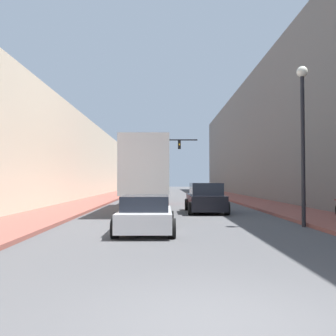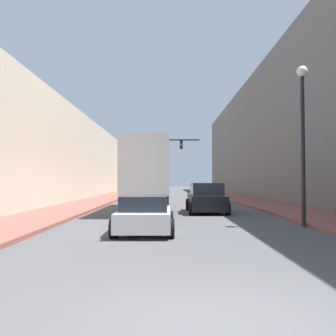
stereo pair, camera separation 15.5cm
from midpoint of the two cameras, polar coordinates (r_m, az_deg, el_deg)
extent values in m
plane|color=#4C4C4F|center=(5.26, 6.61, -22.60)|extent=(200.00, 200.00, 0.00)
cube|color=brown|center=(35.68, 11.26, -4.68)|extent=(3.31, 80.00, 0.15)
cube|color=brown|center=(35.45, -10.40, -4.70)|extent=(3.31, 80.00, 0.15)
cube|color=#66605B|center=(37.15, 18.27, 5.45)|extent=(6.00, 80.00, 13.04)
cube|color=beige|center=(36.55, -17.58, 1.61)|extent=(6.00, 80.00, 8.02)
cube|color=silver|center=(22.98, -3.25, 0.04)|extent=(2.49, 10.40, 3.04)
cube|color=black|center=(22.99, -3.26, -4.12)|extent=(1.24, 10.40, 0.24)
cube|color=maroon|center=(29.56, -2.65, -2.51)|extent=(2.49, 2.80, 3.04)
cylinder|color=black|center=(19.12, -7.13, -5.92)|extent=(0.25, 1.00, 1.00)
cylinder|color=black|center=(18.99, -0.53, -5.96)|extent=(0.25, 1.00, 1.00)
cylinder|color=black|center=(20.31, -6.73, -5.68)|extent=(0.25, 1.00, 1.00)
cylinder|color=black|center=(20.19, -0.53, -5.72)|extent=(0.25, 1.00, 1.00)
cylinder|color=black|center=(29.65, -4.77, -4.47)|extent=(0.25, 1.00, 1.00)
cylinder|color=black|center=(29.57, -0.53, -4.48)|extent=(0.25, 1.00, 1.00)
cube|color=silver|center=(13.61, -3.73, -7.64)|extent=(1.82, 4.21, 0.62)
cube|color=#1E232D|center=(13.35, -3.77, -5.30)|extent=(1.60, 2.31, 0.52)
cylinder|color=black|center=(15.09, -6.90, -7.70)|extent=(0.25, 0.64, 0.64)
cylinder|color=black|center=(15.00, 0.07, -7.75)|extent=(0.25, 0.64, 0.64)
cylinder|color=black|center=(12.23, -8.43, -9.08)|extent=(0.25, 0.64, 0.64)
cylinder|color=black|center=(12.11, 0.22, -9.17)|extent=(0.25, 0.64, 0.64)
cube|color=black|center=(21.67, 5.51, -5.17)|extent=(1.93, 4.50, 0.82)
cube|color=#1E232D|center=(21.41, 5.57, -3.19)|extent=(1.70, 2.48, 0.68)
cylinder|color=black|center=(23.15, 2.72, -5.58)|extent=(0.25, 0.70, 0.70)
cylinder|color=black|center=(23.34, 7.48, -5.54)|extent=(0.25, 0.70, 0.70)
cylinder|color=black|center=(19.96, 3.25, -6.18)|extent=(0.25, 0.70, 0.70)
cylinder|color=black|center=(20.18, 8.75, -6.12)|extent=(0.25, 0.70, 0.70)
cylinder|color=black|center=(39.52, -6.70, 0.10)|extent=(0.20, 0.20, 6.39)
cube|color=black|center=(39.50, -1.15, 4.30)|extent=(7.64, 0.12, 0.12)
cube|color=black|center=(39.51, -3.93, 3.56)|extent=(0.30, 0.24, 0.90)
sphere|color=green|center=(39.35, -3.94, 3.18)|extent=(0.18, 0.18, 0.18)
cube|color=black|center=(39.45, -1.15, 3.57)|extent=(0.30, 0.24, 0.90)
sphere|color=gold|center=(39.34, -1.15, 3.99)|extent=(0.18, 0.18, 0.18)
cube|color=black|center=(39.47, 1.63, 3.57)|extent=(0.30, 0.24, 0.90)
sphere|color=gold|center=(39.33, 1.63, 3.58)|extent=(0.18, 0.18, 0.18)
cylinder|color=black|center=(15.87, 19.61, 2.50)|extent=(0.16, 0.16, 6.07)
sphere|color=silver|center=(16.41, 19.49, 13.67)|extent=(0.44, 0.44, 0.44)
camera|label=1|loc=(0.08, -90.24, 0.01)|focal=40.00mm
camera|label=2|loc=(0.08, 89.76, -0.01)|focal=40.00mm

